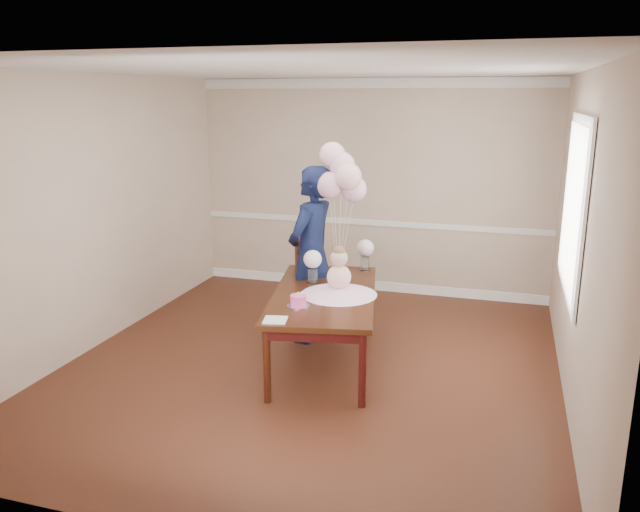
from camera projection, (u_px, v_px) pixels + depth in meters
The scene contains 52 objects.
floor at pixel (311, 365), 5.92m from camera, with size 4.50×5.00×0.00m, color #33160C.
ceiling at pixel (310, 69), 5.25m from camera, with size 4.50×5.00×0.02m, color silver.
wall_back at pixel (371, 188), 7.90m from camera, with size 4.50×0.02×2.70m, color tan.
wall_front at pixel (167, 318), 3.27m from camera, with size 4.50×0.02×2.70m, color tan.
wall_left at pixel (96, 213), 6.22m from camera, with size 0.02×5.00×2.70m, color tan.
wall_right at pixel (580, 242), 4.95m from camera, with size 0.02×5.00×2.70m, color tan.
chair_rail_trim at pixel (370, 223), 8.01m from camera, with size 4.50×0.02×0.07m, color white.
crown_molding at pixel (373, 83), 7.57m from camera, with size 4.50×0.02×0.12m, color silver.
baseboard_trim at pixel (369, 285), 8.22m from camera, with size 4.50×0.02×0.12m, color white.
window_frame at pixel (574, 207), 5.37m from camera, with size 0.02×1.66×1.56m, color white.
window_blinds at pixel (572, 207), 5.38m from camera, with size 0.01×1.50×1.40m, color white.
dining_table_top at pixel (324, 295), 5.83m from camera, with size 0.93×1.87×0.05m, color black.
table_apron at pixel (324, 302), 5.85m from camera, with size 0.84×1.77×0.09m, color black.
table_leg_fl at pixel (267, 366), 5.13m from camera, with size 0.07×0.07×0.65m, color black.
table_leg_fr at pixel (362, 370), 5.05m from camera, with size 0.07×0.07×0.65m, color black.
table_leg_bl at pixel (296, 300), 6.78m from camera, with size 0.07×0.07×0.65m, color black.
table_leg_br at pixel (368, 302), 6.71m from camera, with size 0.07×0.07×0.65m, color black.
baby_skirt at pixel (339, 289), 5.75m from camera, with size 0.71×0.71×0.09m, color #FFBBE1.
baby_torso at pixel (339, 277), 5.72m from camera, with size 0.22×0.22×0.22m, color #FFA1BD.
baby_head at pixel (339, 258), 5.68m from camera, with size 0.16×0.16×0.16m, color #D0AD8F.
baby_hair at pixel (339, 252), 5.66m from camera, with size 0.11×0.11×0.11m, color brown.
cake_platter at pixel (298, 306), 5.44m from camera, with size 0.21×0.21×0.01m, color silver.
birthday_cake at pixel (298, 300), 5.42m from camera, with size 0.14×0.14×0.09m, color #E84992.
cake_flower_a at pixel (298, 294), 5.41m from camera, with size 0.03×0.03×0.03m, color silver.
cake_flower_b at pixel (302, 293), 5.42m from camera, with size 0.03×0.03×0.03m, color white.
rose_vase_near at pixel (313, 276), 6.09m from camera, with size 0.09×0.09×0.15m, color silver.
roses_near at pixel (313, 259), 6.05m from camera, with size 0.18×0.18×0.18m, color white.
rose_vase_far at pixel (365, 263), 6.53m from camera, with size 0.09×0.09×0.15m, color silver.
roses_far at pixel (365, 248), 6.49m from camera, with size 0.18×0.18×0.18m, color silver.
napkin at pixel (275, 320), 5.09m from camera, with size 0.19×0.19×0.01m, color silver.
balloon_weight at pixel (338, 276), 6.31m from camera, with size 0.04×0.04×0.02m, color silver.
balloon_a at pixel (329, 185), 6.09m from camera, with size 0.26×0.26×0.26m, color #E09FBA.
balloon_b at pixel (348, 176), 6.00m from camera, with size 0.26×0.26×0.26m, color #FFB4C3.
balloon_c at pixel (342, 165), 6.12m from camera, with size 0.26×0.26×0.26m, color #EEA8C8.
balloon_d at pixel (332, 155), 6.12m from camera, with size 0.26×0.26×0.26m, color #FFB4C9.
balloon_e at pixel (354, 189), 6.15m from camera, with size 0.26×0.26×0.26m, color #F4ADCA.
balloon_ribbon_a at pixel (334, 238), 6.21m from camera, with size 0.00×0.00×0.78m, color white.
balloon_ribbon_b at pixel (343, 234), 6.17m from camera, with size 0.00×0.00×0.88m, color silver.
balloon_ribbon_c at pixel (340, 228), 6.23m from camera, with size 0.00×0.00×0.97m, color white.
balloon_ribbon_d at pixel (335, 223), 6.23m from camera, with size 0.00×0.00×1.06m, color white.
balloon_ribbon_e at pixel (346, 240), 6.24m from camera, with size 0.00×0.00×0.74m, color white.
dining_chair_seat at pixel (318, 284), 6.83m from camera, with size 0.47×0.47×0.05m, color #32170D.
chair_leg_fl at pixel (299, 311), 6.72m from camera, with size 0.04×0.04×0.46m, color #3A1D0F.
chair_leg_fr at pixel (335, 312), 6.69m from camera, with size 0.04×0.04×0.46m, color #3D1910.
chair_leg_bl at pixel (303, 300), 7.09m from camera, with size 0.04×0.04×0.46m, color #38170F.
chair_leg_br at pixel (336, 301), 7.06m from camera, with size 0.04×0.04×0.46m, color #34130E.
chair_back_post_l at pixel (297, 261), 6.58m from camera, with size 0.04×0.04×0.60m, color #321A0D.
chair_back_post_r at pixel (301, 252), 6.95m from camera, with size 0.04×0.04×0.60m, color #33100E.
chair_slat_low at pixel (299, 268), 6.79m from camera, with size 0.03×0.43×0.05m, color #341C0E.
chair_slat_mid at pixel (299, 253), 6.75m from camera, with size 0.03×0.43×0.05m, color #3A140F.
chair_slat_top at pixel (299, 237), 6.71m from camera, with size 0.03×0.43×0.05m, color #3E1B10.
woman at pixel (311, 255), 6.36m from camera, with size 0.66×0.44×1.82m, color black.
Camera 1 is at (1.67, -5.22, 2.48)m, focal length 35.00 mm.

